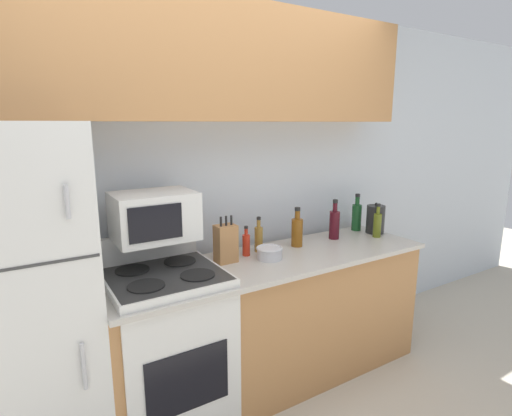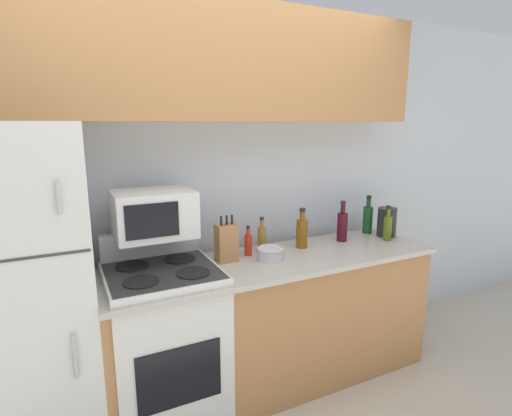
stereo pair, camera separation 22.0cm
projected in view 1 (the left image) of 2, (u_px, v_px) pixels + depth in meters
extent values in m
cube|color=silver|center=(200.00, 195.00, 2.68)|extent=(8.00, 0.05, 2.55)
cube|color=#B27A47|center=(273.00, 322.00, 2.69)|extent=(2.20, 0.59, 0.87)
cube|color=#BCB7AD|center=(275.00, 260.00, 2.58)|extent=(2.20, 0.63, 0.03)
cube|color=silver|center=(21.00, 310.00, 1.90)|extent=(0.65, 0.67, 1.76)
cube|color=#383838|center=(15.00, 268.00, 1.56)|extent=(0.63, 0.01, 0.01)
cylinder|color=#B7B7BC|center=(67.00, 202.00, 1.60)|extent=(0.02, 0.02, 0.14)
cylinder|color=#B7B7BC|center=(84.00, 367.00, 1.75)|extent=(0.02, 0.02, 0.22)
cube|color=#B27A47|center=(209.00, 62.00, 2.35)|extent=(2.85, 0.34, 0.69)
cube|color=silver|center=(168.00, 350.00, 2.29)|extent=(0.62, 0.59, 0.94)
cube|color=black|center=(188.00, 381.00, 2.05)|extent=(0.45, 0.01, 0.34)
cube|color=#2D2D2D|center=(164.00, 274.00, 2.20)|extent=(0.60, 0.57, 0.01)
cube|color=silver|center=(148.00, 246.00, 2.41)|extent=(0.60, 0.06, 0.16)
cylinder|color=black|center=(146.00, 286.00, 2.01)|extent=(0.19, 0.19, 0.01)
cylinder|color=black|center=(198.00, 275.00, 2.16)|extent=(0.19, 0.19, 0.01)
cylinder|color=black|center=(132.00, 270.00, 2.23)|extent=(0.19, 0.19, 0.01)
cylinder|color=black|center=(180.00, 261.00, 2.38)|extent=(0.19, 0.19, 0.01)
cube|color=silver|center=(154.00, 216.00, 2.24)|extent=(0.45, 0.33, 0.27)
cube|color=black|center=(156.00, 223.00, 2.08)|extent=(0.29, 0.01, 0.19)
cube|color=#B27A47|center=(226.00, 244.00, 2.49)|extent=(0.13, 0.10, 0.24)
cylinder|color=black|center=(221.00, 222.00, 2.43)|extent=(0.01, 0.01, 0.06)
cylinder|color=black|center=(226.00, 221.00, 2.45)|extent=(0.01, 0.01, 0.06)
cylinder|color=black|center=(231.00, 220.00, 2.47)|extent=(0.01, 0.01, 0.06)
cylinder|color=silver|center=(270.00, 254.00, 2.56)|extent=(0.16, 0.16, 0.07)
torus|color=silver|center=(270.00, 248.00, 2.55)|extent=(0.17, 0.17, 0.01)
cylinder|color=#5B6619|center=(377.00, 225.00, 3.04)|extent=(0.06, 0.06, 0.18)
cylinder|color=#5B6619|center=(378.00, 210.00, 3.01)|extent=(0.03, 0.03, 0.06)
cylinder|color=black|center=(379.00, 205.00, 3.00)|extent=(0.03, 0.03, 0.02)
cylinder|color=red|center=(246.00, 245.00, 2.62)|extent=(0.05, 0.05, 0.14)
cylinder|color=red|center=(246.00, 232.00, 2.60)|extent=(0.02, 0.02, 0.04)
cylinder|color=black|center=(246.00, 227.00, 2.59)|extent=(0.03, 0.03, 0.02)
cylinder|color=brown|center=(297.00, 233.00, 2.81)|extent=(0.08, 0.08, 0.20)
cylinder|color=brown|center=(297.00, 215.00, 2.78)|extent=(0.04, 0.04, 0.06)
cylinder|color=black|center=(298.00, 209.00, 2.77)|extent=(0.04, 0.04, 0.02)
cylinder|color=olive|center=(259.00, 239.00, 2.70)|extent=(0.06, 0.06, 0.17)
cylinder|color=olive|center=(259.00, 224.00, 2.68)|extent=(0.03, 0.03, 0.05)
cylinder|color=black|center=(259.00, 218.00, 2.67)|extent=(0.03, 0.03, 0.02)
cylinder|color=#470F19|center=(334.00, 225.00, 2.99)|extent=(0.08, 0.08, 0.21)
cylinder|color=#470F19|center=(335.00, 207.00, 2.96)|extent=(0.03, 0.03, 0.07)
cylinder|color=black|center=(335.00, 201.00, 2.95)|extent=(0.04, 0.04, 0.02)
cylinder|color=#194C23|center=(357.00, 218.00, 3.23)|extent=(0.08, 0.08, 0.21)
cylinder|color=#194C23|center=(357.00, 201.00, 3.20)|extent=(0.03, 0.03, 0.07)
cylinder|color=black|center=(358.00, 195.00, 3.19)|extent=(0.04, 0.04, 0.02)
cylinder|color=black|center=(375.00, 219.00, 3.15)|extent=(0.14, 0.14, 0.22)
sphere|color=black|center=(376.00, 204.00, 3.13)|extent=(0.02, 0.02, 0.02)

